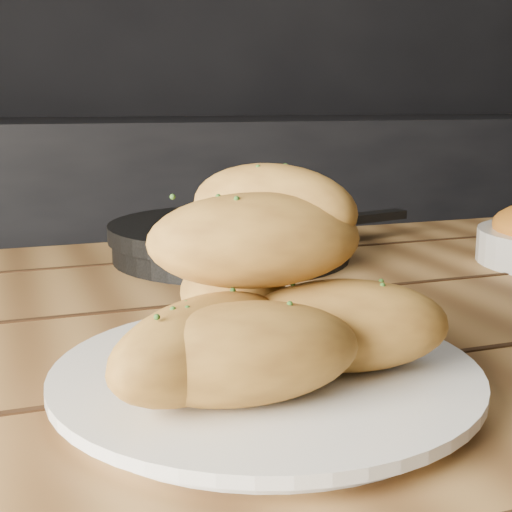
{
  "coord_description": "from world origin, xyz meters",
  "views": [
    {
      "loc": [
        -0.92,
        -0.02,
        0.94
      ],
      "look_at": [
        -0.76,
        0.43,
        0.84
      ],
      "focal_mm": 50.0,
      "sensor_mm": 36.0,
      "label": 1
    }
  ],
  "objects_px": {
    "skillet": "(233,239)",
    "bread_rolls": "(260,296)",
    "table": "(271,432)",
    "plate": "(266,378)"
  },
  "relations": [
    {
      "from": "skillet",
      "to": "bread_rolls",
      "type": "bearing_deg",
      "value": -105.39
    },
    {
      "from": "table",
      "to": "bread_rolls",
      "type": "xyz_separation_m",
      "value": [
        -0.06,
        -0.13,
        0.16
      ]
    },
    {
      "from": "table",
      "to": "plate",
      "type": "xyz_separation_m",
      "value": [
        -0.05,
        -0.12,
        0.1
      ]
    },
    {
      "from": "table",
      "to": "plate",
      "type": "bearing_deg",
      "value": -112.44
    },
    {
      "from": "plate",
      "to": "bread_rolls",
      "type": "xyz_separation_m",
      "value": [
        -0.01,
        -0.01,
        0.06
      ]
    },
    {
      "from": "table",
      "to": "plate",
      "type": "relative_size",
      "value": 5.47
    },
    {
      "from": "table",
      "to": "skillet",
      "type": "height_order",
      "value": "skillet"
    },
    {
      "from": "table",
      "to": "plate",
      "type": "height_order",
      "value": "plate"
    },
    {
      "from": "plate",
      "to": "skillet",
      "type": "xyz_separation_m",
      "value": [
        0.11,
        0.41,
        0.01
      ]
    },
    {
      "from": "table",
      "to": "skillet",
      "type": "bearing_deg",
      "value": 78.67
    }
  ]
}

